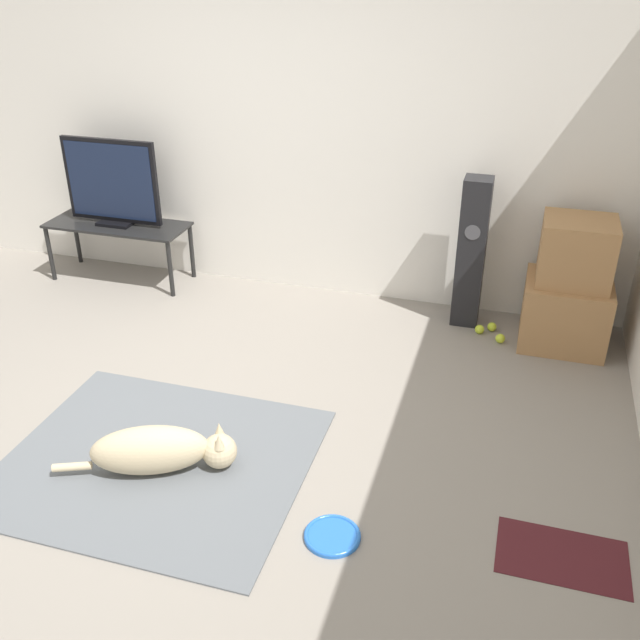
{
  "coord_description": "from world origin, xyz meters",
  "views": [
    {
      "loc": [
        1.75,
        -2.95,
        2.51
      ],
      "look_at": [
        0.65,
        0.74,
        0.45
      ],
      "focal_mm": 40.0,
      "sensor_mm": 36.0,
      "label": 1
    }
  ],
  "objects_px": {
    "cardboard_box_upper": "(577,251)",
    "frisbee": "(332,536)",
    "dog": "(160,450)",
    "cardboard_box_lower": "(565,313)",
    "tennis_ball_near_speaker": "(500,338)",
    "tennis_ball_loose_on_carpet": "(492,327)",
    "floor_speaker": "(471,253)",
    "tv": "(112,183)",
    "tv_stand": "(118,230)",
    "tennis_ball_by_boxes": "(480,329)"
  },
  "relations": [
    {
      "from": "frisbee",
      "to": "tennis_ball_by_boxes",
      "type": "distance_m",
      "value": 2.27
    },
    {
      "from": "dog",
      "to": "frisbee",
      "type": "xyz_separation_m",
      "value": [
        1.0,
        -0.2,
        -0.13
      ]
    },
    {
      "from": "frisbee",
      "to": "tv",
      "type": "relative_size",
      "value": 0.34
    },
    {
      "from": "floor_speaker",
      "to": "tv",
      "type": "relative_size",
      "value": 1.37
    },
    {
      "from": "tennis_ball_by_boxes",
      "to": "cardboard_box_lower",
      "type": "bearing_deg",
      "value": 3.7
    },
    {
      "from": "frisbee",
      "to": "cardboard_box_lower",
      "type": "relative_size",
      "value": 0.48
    },
    {
      "from": "tv_stand",
      "to": "tennis_ball_loose_on_carpet",
      "type": "relative_size",
      "value": 17.43
    },
    {
      "from": "frisbee",
      "to": "tennis_ball_near_speaker",
      "type": "bearing_deg",
      "value": 73.54
    },
    {
      "from": "cardboard_box_lower",
      "to": "tv",
      "type": "xyz_separation_m",
      "value": [
        -3.5,
        0.08,
        0.58
      ]
    },
    {
      "from": "floor_speaker",
      "to": "tennis_ball_loose_on_carpet",
      "type": "height_order",
      "value": "floor_speaker"
    },
    {
      "from": "dog",
      "to": "floor_speaker",
      "type": "bearing_deg",
      "value": 58.2
    },
    {
      "from": "floor_speaker",
      "to": "tennis_ball_near_speaker",
      "type": "relative_size",
      "value": 16.58
    },
    {
      "from": "cardboard_box_lower",
      "to": "floor_speaker",
      "type": "bearing_deg",
      "value": 169.84
    },
    {
      "from": "floor_speaker",
      "to": "cardboard_box_lower",
      "type": "bearing_deg",
      "value": -10.16
    },
    {
      "from": "cardboard_box_upper",
      "to": "tv",
      "type": "distance_m",
      "value": 3.51
    },
    {
      "from": "tv",
      "to": "tv_stand",
      "type": "bearing_deg",
      "value": -90.0
    },
    {
      "from": "frisbee",
      "to": "tennis_ball_by_boxes",
      "type": "xyz_separation_m",
      "value": [
        0.48,
        2.22,
        0.02
      ]
    },
    {
      "from": "cardboard_box_lower",
      "to": "tv_stand",
      "type": "xyz_separation_m",
      "value": [
        -3.5,
        0.08,
        0.19
      ]
    },
    {
      "from": "dog",
      "to": "tv_stand",
      "type": "distance_m",
      "value": 2.61
    },
    {
      "from": "dog",
      "to": "tv",
      "type": "relative_size",
      "value": 1.13
    },
    {
      "from": "cardboard_box_upper",
      "to": "tv_stand",
      "type": "distance_m",
      "value": 3.52
    },
    {
      "from": "dog",
      "to": "frisbee",
      "type": "relative_size",
      "value": 3.33
    },
    {
      "from": "cardboard_box_lower",
      "to": "tv_stand",
      "type": "height_order",
      "value": "tv_stand"
    },
    {
      "from": "cardboard_box_lower",
      "to": "tv",
      "type": "height_order",
      "value": "tv"
    },
    {
      "from": "tv",
      "to": "tennis_ball_by_boxes",
      "type": "bearing_deg",
      "value": -2.32
    },
    {
      "from": "tv",
      "to": "tennis_ball_near_speaker",
      "type": "xyz_separation_m",
      "value": [
        3.1,
        -0.21,
        -0.78
      ]
    },
    {
      "from": "cardboard_box_upper",
      "to": "floor_speaker",
      "type": "relative_size",
      "value": 0.43
    },
    {
      "from": "frisbee",
      "to": "tennis_ball_loose_on_carpet",
      "type": "xyz_separation_m",
      "value": [
        0.56,
        2.28,
        0.02
      ]
    },
    {
      "from": "tennis_ball_by_boxes",
      "to": "frisbee",
      "type": "bearing_deg",
      "value": -102.1
    },
    {
      "from": "tennis_ball_near_speaker",
      "to": "tennis_ball_loose_on_carpet",
      "type": "relative_size",
      "value": 1.0
    },
    {
      "from": "frisbee",
      "to": "tennis_ball_loose_on_carpet",
      "type": "distance_m",
      "value": 2.35
    },
    {
      "from": "tv_stand",
      "to": "frisbee",
      "type": "bearing_deg",
      "value": -43.39
    },
    {
      "from": "tennis_ball_near_speaker",
      "to": "tv",
      "type": "bearing_deg",
      "value": 176.07
    },
    {
      "from": "tv",
      "to": "tennis_ball_by_boxes",
      "type": "distance_m",
      "value": 3.05
    },
    {
      "from": "tennis_ball_near_speaker",
      "to": "tv_stand",
      "type": "bearing_deg",
      "value": 176.12
    },
    {
      "from": "frisbee",
      "to": "tv",
      "type": "bearing_deg",
      "value": 136.58
    },
    {
      "from": "frisbee",
      "to": "cardboard_box_lower",
      "type": "distance_m",
      "value": 2.49
    },
    {
      "from": "frisbee",
      "to": "cardboard_box_lower",
      "type": "height_order",
      "value": "cardboard_box_lower"
    },
    {
      "from": "cardboard_box_upper",
      "to": "frisbee",
      "type": "bearing_deg",
      "value": -114.57
    },
    {
      "from": "cardboard_box_lower",
      "to": "tennis_ball_loose_on_carpet",
      "type": "xyz_separation_m",
      "value": [
        -0.47,
        0.03,
        -0.2
      ]
    },
    {
      "from": "floor_speaker",
      "to": "dog",
      "type": "bearing_deg",
      "value": -121.8
    },
    {
      "from": "floor_speaker",
      "to": "tennis_ball_by_boxes",
      "type": "bearing_deg",
      "value": -51.4
    },
    {
      "from": "tv",
      "to": "cardboard_box_upper",
      "type": "bearing_deg",
      "value": -1.17
    },
    {
      "from": "cardboard_box_upper",
      "to": "tennis_ball_by_boxes",
      "type": "relative_size",
      "value": 7.12
    },
    {
      "from": "tv_stand",
      "to": "tennis_ball_near_speaker",
      "type": "bearing_deg",
      "value": -3.88
    },
    {
      "from": "floor_speaker",
      "to": "tennis_ball_by_boxes",
      "type": "xyz_separation_m",
      "value": [
        0.13,
        -0.16,
        -0.51
      ]
    },
    {
      "from": "dog",
      "to": "tennis_ball_loose_on_carpet",
      "type": "xyz_separation_m",
      "value": [
        1.56,
        2.08,
        -0.11
      ]
    },
    {
      "from": "cardboard_box_lower",
      "to": "tennis_ball_loose_on_carpet",
      "type": "bearing_deg",
      "value": 176.74
    },
    {
      "from": "dog",
      "to": "cardboard_box_upper",
      "type": "bearing_deg",
      "value": 45.4
    },
    {
      "from": "cardboard_box_lower",
      "to": "tennis_ball_near_speaker",
      "type": "bearing_deg",
      "value": -162.23
    }
  ]
}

